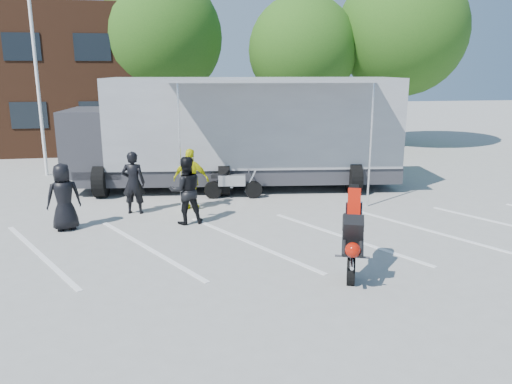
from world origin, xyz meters
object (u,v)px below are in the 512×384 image
object	(u,v)px
stunt_bike_rider	(350,270)
tree_left	(160,37)
flagpole	(41,41)
spectator_leather_c	(186,190)
tree_mid	(303,50)
spectator_leather_b	(133,183)
tree_right	(402,31)
parked_motorcycle	(233,198)
transporter_truck	(240,187)
spectator_leather_a	(64,197)
spectator_hivis	(191,179)

from	to	relation	value
stunt_bike_rider	tree_left	bearing A→B (deg)	122.60
flagpole	spectator_leather_c	bearing A→B (deg)	-55.20
tree_mid	stunt_bike_rider	world-z (taller)	tree_mid
tree_left	spectator_leather_b	world-z (taller)	tree_left
stunt_bike_rider	tree_right	bearing A→B (deg)	82.04
spectator_leather_c	stunt_bike_rider	bearing A→B (deg)	122.00
flagpole	tree_left	xyz separation A→B (m)	(4.24, 6.00, 0.51)
tree_right	parked_motorcycle	bearing A→B (deg)	-136.32
tree_left	stunt_bike_rider	distance (m)	18.33
flagpole	transporter_truck	size ratio (longest dim) A/B	0.67
tree_left	spectator_leather_a	world-z (taller)	tree_left
flagpole	spectator_hivis	distance (m)	8.83
tree_right	spectator_hivis	world-z (taller)	tree_right
tree_mid	spectator_leather_c	bearing A→B (deg)	-117.13
transporter_truck	parked_motorcycle	bearing A→B (deg)	-99.01
stunt_bike_rider	spectator_leather_b	bearing A→B (deg)	152.57
flagpole	spectator_leather_b	distance (m)	8.10
spectator_leather_a	spectator_leather_b	xyz separation A→B (m)	(1.65, 1.26, 0.03)
flagpole	spectator_leather_c	size ratio (longest dim) A/B	4.39
tree_right	spectator_leather_a	bearing A→B (deg)	-140.72
stunt_bike_rider	spectator_leather_a	xyz separation A→B (m)	(-6.37, 3.75, 0.87)
flagpole	spectator_leather_b	world-z (taller)	flagpole
spectator_hivis	flagpole	bearing A→B (deg)	-29.58
flagpole	stunt_bike_rider	size ratio (longest dim) A/B	3.95
stunt_bike_rider	spectator_leather_b	xyz separation A→B (m)	(-4.72, 5.01, 0.91)
parked_motorcycle	spectator_leather_b	world-z (taller)	spectator_leather_b
tree_mid	spectator_hivis	size ratio (longest dim) A/B	4.23
tree_mid	transporter_truck	world-z (taller)	tree_mid
transporter_truck	tree_right	bearing A→B (deg)	45.55
spectator_leather_c	parked_motorcycle	bearing A→B (deg)	-131.23
tree_right	transporter_truck	size ratio (longest dim) A/B	0.77
tree_left	tree_right	xyz separation A→B (m)	(12.00, -1.50, 0.31)
tree_right	parked_motorcycle	world-z (taller)	tree_right
tree_left	spectator_leather_b	xyz separation A→B (m)	(-0.70, -11.98, -4.66)
tree_left	spectator_leather_b	bearing A→B (deg)	-93.34
tree_left	spectator_leather_b	size ratio (longest dim) A/B	4.77
spectator_hivis	spectator_leather_a	bearing A→B (deg)	41.99
tree_right	parked_motorcycle	xyz separation A→B (m)	(-9.69, -9.25, -5.88)
tree_mid	tree_right	distance (m)	5.11
spectator_leather_a	stunt_bike_rider	bearing A→B (deg)	130.92
tree_mid	parked_motorcycle	bearing A→B (deg)	-115.68
spectator_leather_a	spectator_leather_b	distance (m)	2.08
spectator_leather_a	spectator_leather_c	bearing A→B (deg)	162.32
flagpole	parked_motorcycle	size ratio (longest dim) A/B	4.20
transporter_truck	stunt_bike_rider	bearing A→B (deg)	-74.67
spectator_leather_c	spectator_leather_a	bearing A→B (deg)	-7.75
spectator_leather_b	stunt_bike_rider	bearing A→B (deg)	143.85
tree_mid	spectator_leather_c	xyz separation A→B (m)	(-6.25, -12.19, -4.03)
transporter_truck	spectator_leather_c	distance (m)	4.52
spectator_leather_c	tree_left	bearing A→B (deg)	-95.39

